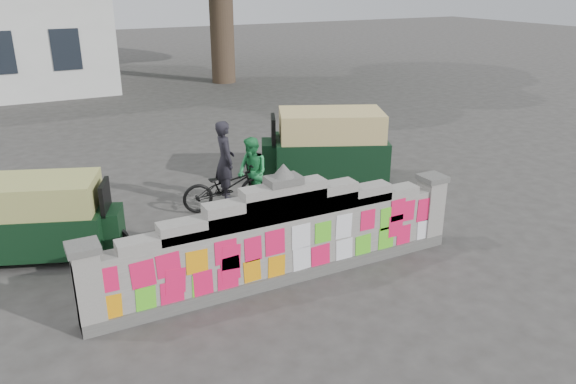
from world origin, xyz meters
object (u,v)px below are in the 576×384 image
cyclist_bike (226,187)px  rickshaw_left (43,217)px  rickshaw_right (327,145)px  pedestrian (252,172)px  cyclist_rider (226,171)px

cyclist_bike → rickshaw_left: (-3.64, -0.56, 0.25)m
rickshaw_left → cyclist_bike: bearing=29.3°
cyclist_bike → rickshaw_left: size_ratio=0.71×
cyclist_bike → rickshaw_right: (2.86, 0.60, 0.39)m
cyclist_bike → pedestrian: size_ratio=1.25×
cyclist_bike → cyclist_rider: 0.34m
cyclist_bike → rickshaw_left: bearing=104.8°
pedestrian → rickshaw_left: pedestrian is taller
cyclist_rider → rickshaw_left: bearing=104.8°
cyclist_rider → rickshaw_left: 3.68m
pedestrian → cyclist_rider: bearing=-107.8°
pedestrian → rickshaw_right: size_ratio=0.48×
rickshaw_left → rickshaw_right: 6.61m
cyclist_bike → rickshaw_right: size_ratio=0.59×
pedestrian → rickshaw_left: 4.25m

